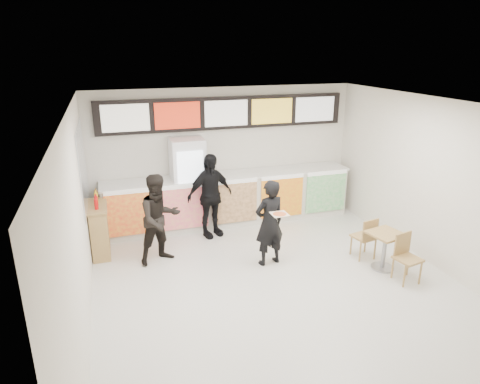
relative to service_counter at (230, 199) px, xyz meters
name	(u,v)px	position (x,y,z in m)	size (l,w,h in m)	color
floor	(283,292)	(0.00, -3.09, -0.57)	(7.00, 7.00, 0.00)	beige
ceiling	(290,108)	(0.00, -3.09, 2.43)	(7.00, 7.00, 0.00)	white
wall_back	(225,155)	(0.00, 0.41, 0.93)	(6.00, 6.00, 0.00)	silver
wall_left	(78,231)	(-3.00, -3.09, 0.93)	(7.00, 7.00, 0.00)	silver
wall_right	(447,188)	(3.00, -3.09, 0.93)	(7.00, 7.00, 0.00)	silver
service_counter	(230,199)	(0.00, 0.00, 0.00)	(5.56, 0.77, 1.14)	silver
menu_board	(226,113)	(0.00, 0.32, 1.88)	(5.50, 0.14, 0.70)	black
drinks_fridge	(188,184)	(-0.93, 0.02, 0.43)	(0.70, 0.67, 2.00)	white
mirror_panel	(83,166)	(-2.99, -0.64, 1.18)	(0.01, 2.00, 1.50)	#B2B7BF
customer_main	(269,223)	(0.13, -2.07, 0.23)	(0.59, 0.39, 1.61)	black
customer_left	(160,219)	(-1.74, -1.38, 0.27)	(0.82, 0.64, 1.69)	black
customer_mid	(210,196)	(-0.60, -0.54, 0.32)	(1.04, 0.43, 1.78)	black
pizza_slice	(280,214)	(0.13, -2.52, 0.58)	(0.36, 0.36, 0.02)	beige
cafe_table	(385,244)	(2.04, -2.88, -0.09)	(0.67, 1.46, 0.83)	#A3834A
condiment_ledge	(100,229)	(-2.82, -0.72, -0.06)	(0.36, 0.90, 1.20)	#A3834A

